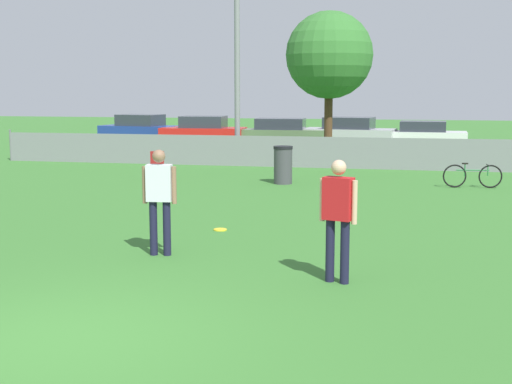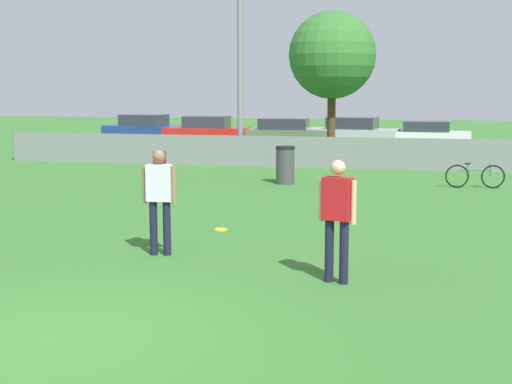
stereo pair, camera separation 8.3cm
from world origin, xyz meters
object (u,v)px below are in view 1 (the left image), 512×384
at_px(light_pole, 237,20).
at_px(tree_near_pole, 329,56).
at_px(trash_bin, 283,165).
at_px(player_receiver_white, 160,194).
at_px(folding_chair_sideline, 157,163).
at_px(parked_car_silver, 349,133).
at_px(player_defender_red, 338,211).
at_px(bicycle_sideline, 473,176).
at_px(parked_car_white, 423,135).
at_px(parked_car_red, 204,132).
at_px(parked_car_olive, 280,134).
at_px(parked_car_blue, 141,130).
at_px(frisbee_disc, 220,230).

bearing_deg(light_pole, tree_near_pole, 36.28).
height_order(light_pole, trash_bin, light_pole).
distance_m(player_receiver_white, trash_bin, 9.44).
height_order(folding_chair_sideline, trash_bin, trash_bin).
xyz_separation_m(light_pole, tree_near_pole, (3.09, 2.27, -1.20)).
xyz_separation_m(light_pole, folding_chair_sideline, (-1.25, -5.10, -4.72)).
bearing_deg(trash_bin, tree_near_pole, 86.53).
bearing_deg(player_receiver_white, parked_car_silver, 80.39).
relative_size(player_defender_red, bicycle_sideline, 1.08).
distance_m(player_defender_red, folding_chair_sideline, 12.38).
distance_m(tree_near_pole, trash_bin, 8.14).
bearing_deg(player_defender_red, parked_car_white, 104.39).
relative_size(folding_chair_sideline, parked_car_white, 0.22).
xyz_separation_m(light_pole, trash_bin, (2.64, -5.07, -4.68)).
bearing_deg(trash_bin, folding_chair_sideline, -179.67).
height_order(player_receiver_white, bicycle_sideline, player_receiver_white).
distance_m(parked_car_red, parked_car_olive, 3.74).
bearing_deg(parked_car_white, player_defender_red, -91.60).
bearing_deg(light_pole, parked_car_silver, 67.91).
xyz_separation_m(bicycle_sideline, parked_car_red, (-11.58, 12.32, 0.37)).
relative_size(player_receiver_white, parked_car_blue, 0.41).
bearing_deg(parked_car_blue, parked_car_olive, 5.05).
relative_size(parked_car_blue, parked_car_white, 1.08).
bearing_deg(player_defender_red, player_receiver_white, 178.57).
relative_size(folding_chair_sideline, parked_car_olive, 0.20).
xyz_separation_m(tree_near_pole, trash_bin, (-0.44, -7.34, -3.48)).
height_order(bicycle_sideline, parked_car_olive, parked_car_olive).
height_order(bicycle_sideline, parked_car_silver, parked_car_silver).
bearing_deg(tree_near_pole, parked_car_red, 141.64).
bearing_deg(parked_car_red, parked_car_white, 1.60).
height_order(frisbee_disc, parked_car_blue, parked_car_blue).
distance_m(player_defender_red, frisbee_disc, 4.38).
bearing_deg(bicycle_sideline, frisbee_disc, -132.01).
distance_m(tree_near_pole, parked_car_white, 7.93).
xyz_separation_m(tree_near_pole, folding_chair_sideline, (-4.33, -7.36, -3.52)).
bearing_deg(parked_car_white, trash_bin, -105.20).
bearing_deg(parked_car_blue, parked_car_red, -5.15).
bearing_deg(parked_car_white, tree_near_pole, -119.06).
height_order(folding_chair_sideline, parked_car_blue, parked_car_blue).
xyz_separation_m(light_pole, player_defender_red, (5.35, -15.56, -4.20)).
distance_m(player_receiver_white, parked_car_silver, 22.81).
height_order(bicycle_sideline, parked_car_white, parked_car_white).
bearing_deg(parked_car_red, frisbee_disc, -75.73).
bearing_deg(bicycle_sideline, parked_car_red, 126.75).
bearing_deg(folding_chair_sideline, parked_car_red, -98.02).
relative_size(folding_chair_sideline, parked_car_silver, 0.20).
bearing_deg(parked_car_silver, parked_car_olive, -165.03).
bearing_deg(bicycle_sideline, folding_chair_sideline, 175.43).
bearing_deg(bicycle_sideline, player_receiver_white, -127.01).
bearing_deg(frisbee_disc, player_defender_red, -51.45).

